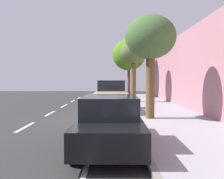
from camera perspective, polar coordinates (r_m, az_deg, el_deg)
The scene contains 14 objects.
ground at distance 11.91m, azimuth -3.22°, elevation -7.36°, with size 61.96×61.96×0.00m, color #2C2C2C.
sidewalk at distance 12.22m, azimuth 13.89°, elevation -6.85°, with size 3.83×38.72×0.14m, color #93929B.
curb_edge at distance 11.91m, azimuth 4.46°, elevation -7.02°, with size 0.16×38.72×0.14m, color gray.
lane_stripe_centre at distance 11.07m, azimuth -19.30°, elevation -8.20°, with size 0.14×35.80×0.01m.
lane_stripe_bike_edge at distance 11.90m, azimuth -2.68°, elevation -7.34°, with size 0.12×38.72×0.01m, color white.
building_facade at distance 12.77m, azimuth 23.52°, elevation 4.78°, with size 0.50×38.72×5.18m, color #AD737D.
parked_sedan_black_nearest at distance 7.20m, azimuth -0.27°, elevation -7.66°, with size 1.89×4.43×1.52m.
parked_pickup_tan_second at distance 15.24m, azimuth -0.02°, elevation -1.83°, with size 2.05×5.31×1.95m.
parked_sedan_green_mid at distance 25.34m, azimuth -0.04°, elevation -0.52°, with size 1.90×4.43×1.52m.
bicycle_at_curb at distance 21.12m, azimuth 1.31°, elevation -2.09°, with size 1.26×1.28×0.77m.
cyclist_with_backpack at distance 20.65m, azimuth 1.94°, elevation -0.19°, with size 0.53×0.55×1.79m.
street_tree_mid_block at distance 12.11m, azimuth 9.08°, elevation 11.45°, with size 2.42×2.42×4.94m.
street_tree_far_end at distance 21.07m, azimuth 5.23°, elevation 8.23°, with size 2.36×2.36×5.11m.
street_tree_corner at distance 27.05m, azimuth 4.11°, elevation 7.98°, with size 3.56×3.56×6.25m.
Camera 1 is at (0.70, -11.72, 2.00)m, focal length 39.46 mm.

